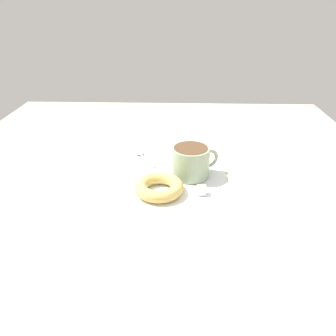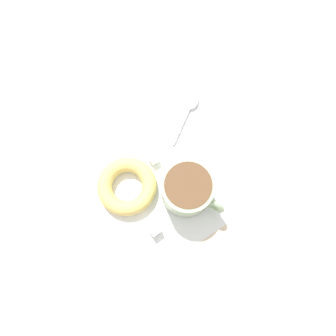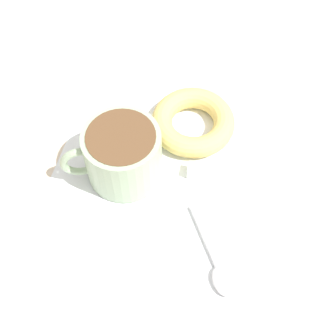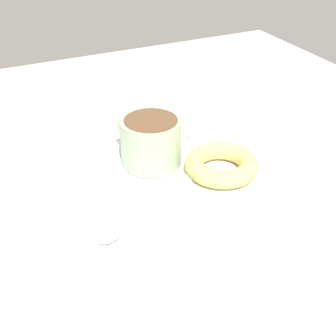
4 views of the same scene
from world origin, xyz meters
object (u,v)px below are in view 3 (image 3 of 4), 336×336
object	(u,v)px
donut	(196,122)
sugar_cube	(124,111)
sugar_cube_extra	(194,170)
coffee_cup	(122,154)
spoon	(219,270)

from	to	relation	value
donut	sugar_cube	distance (cm)	9.98
sugar_cube_extra	coffee_cup	bearing A→B (deg)	-171.16
spoon	sugar_cube_extra	size ratio (longest dim) A/B	6.45
coffee_cup	sugar_cube	size ratio (longest dim) A/B	6.13
coffee_cup	sugar_cube	xyz separation A→B (cm)	(-2.20, 8.79, -2.91)
coffee_cup	sugar_cube	bearing A→B (deg)	104.03
donut	sugar_cube_extra	size ratio (longest dim) A/B	6.68
donut	spoon	bearing A→B (deg)	-73.20
sugar_cube	donut	bearing A→B (deg)	-2.09
coffee_cup	donut	size ratio (longest dim) A/B	1.07
coffee_cup	spoon	xyz separation A→B (cm)	(13.53, -10.67, -3.47)
coffee_cup	spoon	distance (cm)	17.58
donut	sugar_cube	size ratio (longest dim) A/B	5.74
spoon	sugar_cube_extra	xyz separation A→B (cm)	(-4.78, 12.04, 0.42)
donut	sugar_cube_extra	world-z (taller)	donut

